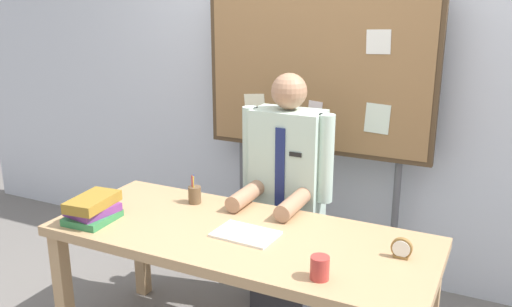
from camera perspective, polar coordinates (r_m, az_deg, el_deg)
The scene contains 9 objects.
back_wall at distance 3.54m, azimuth 7.57°, elevation 8.49°, with size 6.40×0.08×2.70m, color silver.
desk at distance 2.66m, azimuth -1.71°, elevation -9.97°, with size 1.87×0.77×0.73m.
person at distance 3.13m, azimuth 3.26°, elevation -5.47°, with size 0.55×0.56×1.43m.
bulletin_board at distance 3.35m, azimuth 6.44°, elevation 8.20°, with size 1.47×0.09×1.89m.
book_stack at distance 2.85m, azimuth -16.99°, elevation -5.65°, with size 0.23×0.29×0.13m.
open_notebook at distance 2.58m, azimuth -1.11°, elevation -8.57°, with size 0.30×0.20×0.01m, color white.
desk_clock at distance 2.45m, azimuth 15.23°, elevation -9.79°, with size 0.09×0.04×0.09m.
coffee_mug at distance 2.21m, azimuth 6.80°, elevation -11.99°, with size 0.08×0.08×0.10m, color #B23833.
pen_holder at distance 2.97m, azimuth -6.55°, elevation -4.36°, with size 0.07×0.07×0.16m.
Camera 1 is at (1.12, -2.10, 1.83)m, focal length 37.59 mm.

